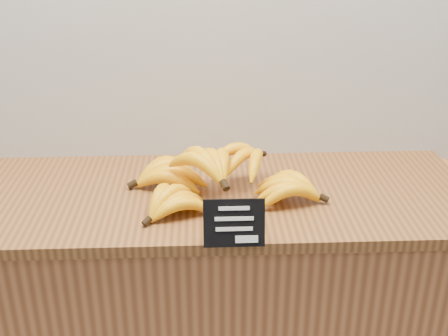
# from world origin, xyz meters

# --- Properties ---
(counter) EXTENTS (1.51, 0.50, 0.90)m
(counter) POSITION_xyz_m (-0.15, 2.75, 0.45)
(counter) COLOR #A96336
(counter) RESTS_ON ground
(counter_top) EXTENTS (1.35, 0.54, 0.03)m
(counter_top) POSITION_xyz_m (-0.15, 2.75, 0.92)
(counter_top) COLOR brown
(counter_top) RESTS_ON counter
(chalkboard_sign) EXTENTS (0.14, 0.03, 0.11)m
(chalkboard_sign) POSITION_xyz_m (-0.14, 2.48, 0.98)
(chalkboard_sign) COLOR black
(chalkboard_sign) RESTS_ON counter_top
(banana_pile) EXTENTS (0.52, 0.34, 0.13)m
(banana_pile) POSITION_xyz_m (-0.19, 2.73, 0.99)
(banana_pile) COLOR #FFB70A
(banana_pile) RESTS_ON counter_top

